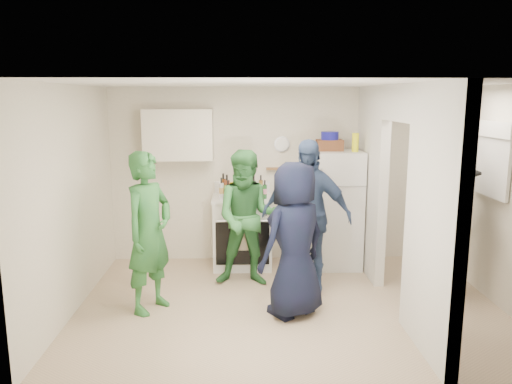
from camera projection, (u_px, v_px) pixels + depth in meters
floor at (288, 304)px, 5.78m from camera, size 4.80×4.80×0.00m
wall_back at (278, 175)px, 7.22m from camera, size 4.80×0.00×4.80m
wall_front at (311, 242)px, 3.88m from camera, size 4.80×0.00×4.80m
wall_left at (72, 200)px, 5.48m from camera, size 0.00×3.40×3.40m
wall_right at (501, 197)px, 5.62m from camera, size 0.00×3.40×3.40m
ceiling at (291, 84)px, 5.32m from camera, size 4.80×4.80×0.00m
partition_pier_back at (371, 182)px, 6.67m from camera, size 0.12×1.20×2.50m
partition_pier_front at (433, 222)px, 4.51m from camera, size 0.12×1.20×2.50m
partition_header at (401, 103)px, 5.39m from camera, size 0.12×1.00×0.40m
stove at (242, 232)px, 7.02m from camera, size 0.83×0.69×0.99m
upper_cabinet at (178, 135)px, 6.89m from camera, size 0.95×0.34×0.70m
fridge at (336, 209)px, 6.97m from camera, size 0.67×0.65×1.64m
wicker_basket at (330, 145)px, 6.85m from camera, size 0.35×0.25×0.15m
blue_bowl at (330, 136)px, 6.82m from camera, size 0.24×0.24×0.11m
yellow_cup_stack_top at (355, 142)px, 6.70m from camera, size 0.09×0.09×0.25m
wall_clock at (282, 144)px, 7.12m from camera, size 0.22×0.02×0.22m
spice_shelf at (278, 169)px, 7.15m from camera, size 0.35×0.08×0.03m
nook_window at (494, 160)px, 5.74m from camera, size 0.03×0.70×0.80m
nook_window_frame at (493, 160)px, 5.74m from camera, size 0.04×0.76×0.86m
nook_valance at (493, 129)px, 5.68m from camera, size 0.04×0.82×0.18m
yellow_cup_stack_stove at (233, 191)px, 6.69m from camera, size 0.09×0.09×0.25m
red_cup at (259, 196)px, 6.73m from camera, size 0.09×0.09×0.12m
person_green_left at (149, 232)px, 5.48m from camera, size 0.71×0.78×1.79m
person_green_center at (248, 218)px, 6.26m from camera, size 0.89×0.71×1.72m
person_denim at (306, 216)px, 6.07m from camera, size 1.18×0.73×1.88m
person_navy at (294, 240)px, 5.37m from camera, size 0.99×0.93×1.70m
person_nook at (447, 225)px, 5.89m from camera, size 1.04×1.29×1.74m
bottle_a at (223, 185)px, 7.01m from camera, size 0.08×0.08×0.32m
bottle_b at (228, 189)px, 6.82m from camera, size 0.06×0.06×0.25m
bottle_c at (238, 185)px, 7.04m from camera, size 0.06×0.06×0.28m
bottle_d at (243, 189)px, 6.88m from camera, size 0.08×0.08×0.25m
bottle_e at (248, 185)px, 7.09m from camera, size 0.06×0.06×0.28m
bottle_f at (254, 186)px, 6.92m from camera, size 0.06×0.06×0.30m
bottle_g at (261, 185)px, 7.04m from camera, size 0.06×0.06×0.29m
bottle_h at (221, 188)px, 6.77m from camera, size 0.06×0.06×0.30m
bottle_i at (245, 185)px, 6.99m from camera, size 0.07×0.07×0.30m
bottle_j at (265, 189)px, 6.81m from camera, size 0.06×0.06×0.26m
bottle_k at (227, 186)px, 6.92m from camera, size 0.08×0.08×0.31m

